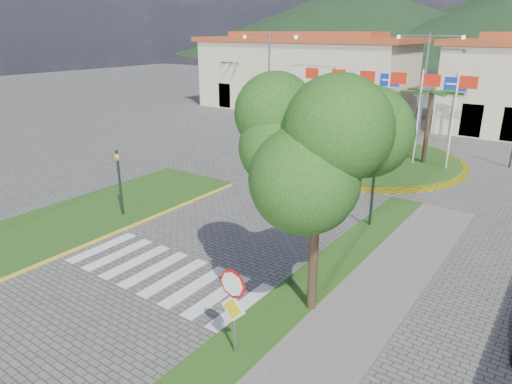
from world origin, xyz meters
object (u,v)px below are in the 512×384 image
Objects in this scene: stop_sign at (233,300)px; white_van at (361,118)px; roundabout_island at (364,159)px; car_dark_a at (360,126)px; deciduous_tree at (318,148)px.

white_van is (-10.07, 31.39, -1.17)m from stop_sign.
roundabout_island reaches higher than car_dark_a.
roundabout_island is at bearing 107.91° from deciduous_tree.
roundabout_island is 18.55m from deciduous_tree.
car_dark_a is (-8.69, 28.04, -1.17)m from stop_sign.
car_dark_a is at bearing 110.38° from deciduous_tree.
stop_sign is 0.72× the size of car_dark_a.
stop_sign is 32.99m from white_van.
deciduous_tree is 27.06m from car_dark_a.
deciduous_tree reaches higher than roundabout_island.
white_van is at bearing 114.51° from roundabout_island.
roundabout_island is 8.87m from car_dark_a.
roundabout_island is at bearing -142.53° from car_dark_a.
stop_sign is at bearing -147.68° from white_van.
deciduous_tree is at bearing -72.09° from roundabout_island.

